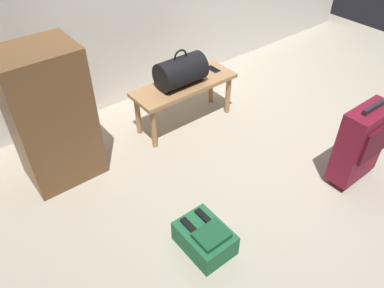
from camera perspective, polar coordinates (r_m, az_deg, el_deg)
name	(u,v)px	position (r m, az deg, el deg)	size (l,w,h in m)	color
ground_plane	(269,154)	(3.37, 11.75, -1.46)	(6.60, 6.60, 0.00)	#B2A893
bench	(184,89)	(3.47, -1.17, 8.34)	(1.00, 0.36, 0.44)	#A87A4C
duffel_bag_black	(181,71)	(3.36, -1.73, 11.07)	(0.44, 0.26, 0.34)	black
cell_phone	(213,69)	(3.66, 3.24, 11.38)	(0.07, 0.14, 0.01)	#191E4C
suitcase_upright_burgundy	(361,143)	(3.12, 24.43, 0.15)	(0.43, 0.21, 0.71)	maroon
backpack_green	(205,238)	(2.57, 1.99, -14.16)	(0.28, 0.38, 0.21)	#1E6038
side_cabinet	(51,117)	(2.98, -20.76, 3.86)	(0.56, 0.44, 1.10)	brown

